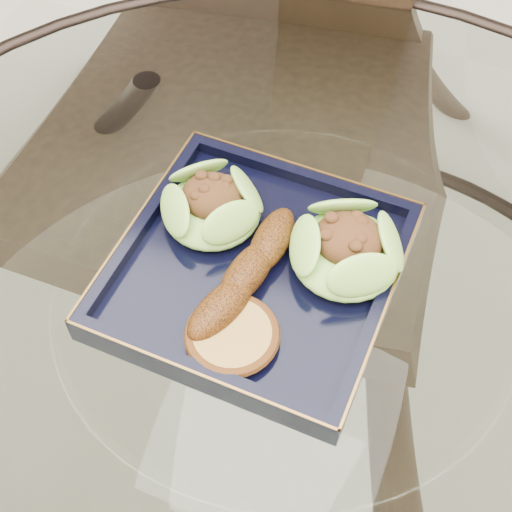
% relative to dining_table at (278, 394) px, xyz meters
% --- Properties ---
extents(dining_table, '(1.13, 1.13, 0.77)m').
position_rel_dining_table_xyz_m(dining_table, '(0.00, 0.00, 0.00)').
color(dining_table, white).
rests_on(dining_table, ground).
extents(dining_chair, '(0.45, 0.45, 0.93)m').
position_rel_dining_table_xyz_m(dining_chair, '(-0.17, 0.42, -0.08)').
color(dining_chair, '#332011').
rests_on(dining_chair, ground).
extents(navy_plate, '(0.28, 0.28, 0.02)m').
position_rel_dining_table_xyz_m(navy_plate, '(-0.04, 0.04, 0.17)').
color(navy_plate, black).
rests_on(navy_plate, dining_table).
extents(lettuce_wrap_left, '(0.13, 0.13, 0.04)m').
position_rel_dining_table_xyz_m(lettuce_wrap_left, '(-0.11, 0.08, 0.20)').
color(lettuce_wrap_left, '#649F2E').
rests_on(lettuce_wrap_left, navy_plate).
extents(lettuce_wrap_right, '(0.12, 0.12, 0.04)m').
position_rel_dining_table_xyz_m(lettuce_wrap_right, '(0.04, 0.08, 0.20)').
color(lettuce_wrap_right, '#64A931').
rests_on(lettuce_wrap_right, navy_plate).
extents(roasted_plantain, '(0.07, 0.17, 0.03)m').
position_rel_dining_table_xyz_m(roasted_plantain, '(-0.04, 0.02, 0.20)').
color(roasted_plantain, '#5F2E0A').
rests_on(roasted_plantain, navy_plate).
extents(crumb_patty, '(0.09, 0.09, 0.01)m').
position_rel_dining_table_xyz_m(crumb_patty, '(-0.03, -0.04, 0.19)').
color(crumb_patty, gold).
rests_on(crumb_patty, navy_plate).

